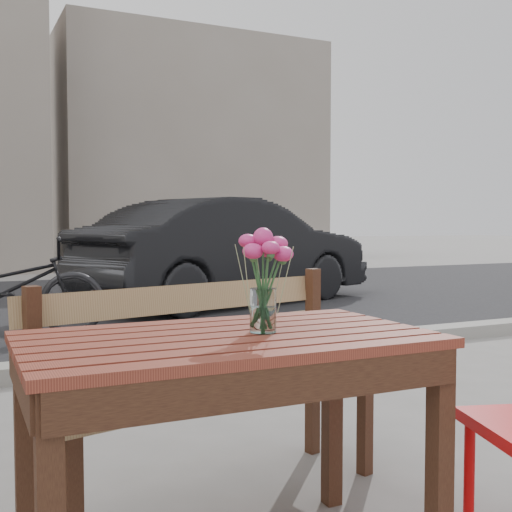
{
  "coord_description": "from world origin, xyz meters",
  "views": [
    {
      "loc": [
        -0.92,
        -1.6,
        1.09
      ],
      "look_at": [
        -0.07,
        0.2,
        0.98
      ],
      "focal_mm": 45.0,
      "sensor_mm": 36.0,
      "label": 1
    }
  ],
  "objects_px": {
    "main_table": "(228,375)",
    "bicycle": "(5,288)",
    "parked_car": "(229,252)",
    "main_vase": "(263,268)"
  },
  "relations": [
    {
      "from": "main_table",
      "to": "main_vase",
      "type": "relative_size",
      "value": 3.82
    },
    {
      "from": "main_table",
      "to": "bicycle",
      "type": "distance_m",
      "value": 4.62
    },
    {
      "from": "main_table",
      "to": "parked_car",
      "type": "height_order",
      "value": "parked_car"
    },
    {
      "from": "bicycle",
      "to": "parked_car",
      "type": "bearing_deg",
      "value": -54.95
    },
    {
      "from": "main_table",
      "to": "bicycle",
      "type": "height_order",
      "value": "bicycle"
    },
    {
      "from": "main_table",
      "to": "main_vase",
      "type": "height_order",
      "value": "main_vase"
    },
    {
      "from": "main_vase",
      "to": "parked_car",
      "type": "xyz_separation_m",
      "value": [
        2.5,
        6.17,
        -0.25
      ]
    },
    {
      "from": "parked_car",
      "to": "bicycle",
      "type": "height_order",
      "value": "parked_car"
    },
    {
      "from": "parked_car",
      "to": "main_table",
      "type": "bearing_deg",
      "value": 137.94
    },
    {
      "from": "main_vase",
      "to": "bicycle",
      "type": "height_order",
      "value": "main_vase"
    }
  ]
}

